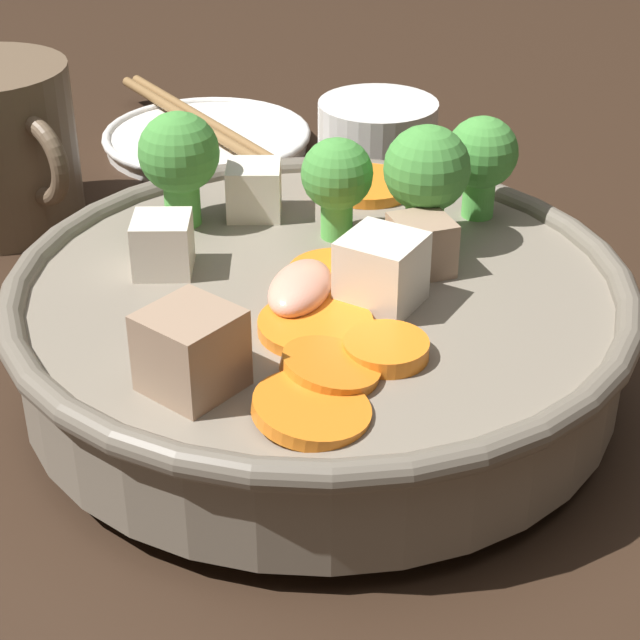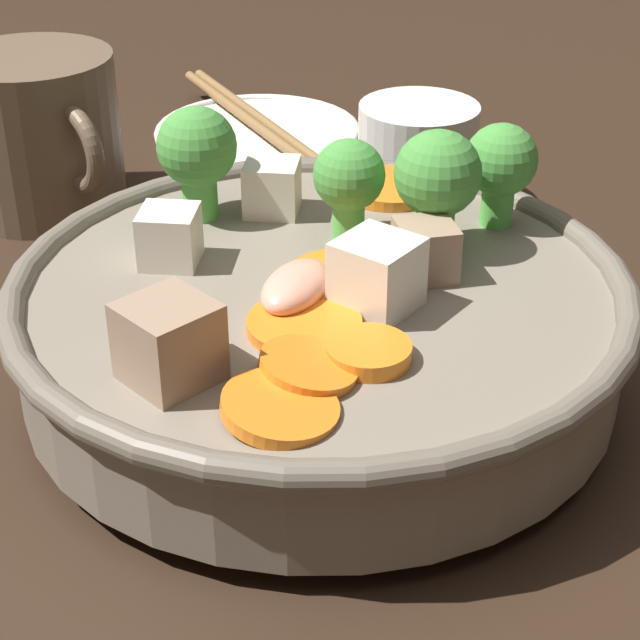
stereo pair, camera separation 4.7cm
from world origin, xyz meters
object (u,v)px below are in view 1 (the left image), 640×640
at_px(stirfry_bowl, 321,312).
at_px(tea_cup, 377,151).
at_px(side_saucer, 207,138).
at_px(chopsticks_pair, 206,125).

distance_m(stirfry_bowl, tea_cup, 0.21).
bearing_deg(tea_cup, side_saucer, -173.71).
distance_m(stirfry_bowl, side_saucer, 0.30).
height_order(side_saucer, tea_cup, tea_cup).
height_order(side_saucer, chopsticks_pair, chopsticks_pair).
relative_size(tea_cup, chopsticks_pair, 0.31).
distance_m(tea_cup, chopsticks_pair, 0.14).
bearing_deg(tea_cup, stirfry_bowl, -56.06).
height_order(stirfry_bowl, tea_cup, stirfry_bowl).
xyz_separation_m(stirfry_bowl, tea_cup, (-0.12, 0.18, -0.01)).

